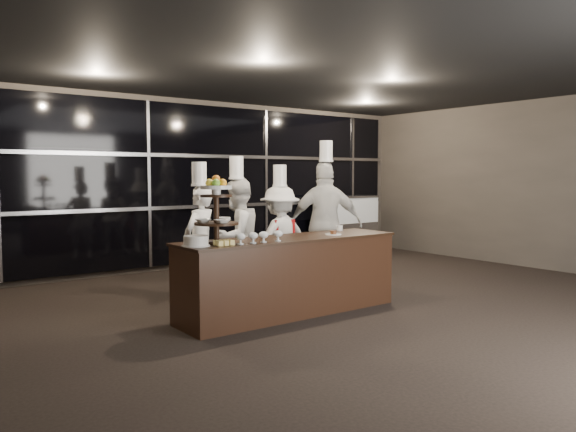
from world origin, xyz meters
TOP-DOWN VIEW (x-y plane):
  - room at (0.00, 0.00)m, footprint 10.00×10.00m
  - window_wall at (0.00, 4.94)m, footprint 8.60×0.10m
  - buffet_counter at (-0.99, 1.26)m, footprint 2.84×0.74m
  - display_stand at (-1.99, 1.26)m, footprint 0.48×0.48m
  - compotes at (-1.59, 1.04)m, footprint 0.61×0.11m
  - layer_cake at (-2.27, 1.21)m, footprint 0.30×0.30m
  - pastry_squares at (-2.00, 1.10)m, footprint 0.20×0.13m
  - small_plate at (-0.39, 1.16)m, footprint 0.20×0.20m
  - chef_cup at (0.04, 1.51)m, footprint 0.08×0.08m
  - display_case at (2.75, 4.30)m, footprint 1.30×0.57m
  - chef_a at (-1.58, 2.41)m, footprint 0.67×0.59m
  - chef_b at (-0.99, 2.45)m, footprint 0.93×0.82m
  - chef_c at (-0.30, 2.40)m, footprint 1.01×0.63m
  - chef_d at (0.41, 2.22)m, footprint 1.17×0.97m

SIDE VIEW (x-z plane):
  - buffet_counter at x=-0.99m, z-range 0.01..0.93m
  - display_case at x=2.75m, z-range 0.07..1.31m
  - chef_c at x=-0.30m, z-range -0.14..1.67m
  - chef_a at x=-1.58m, z-range -0.12..1.71m
  - chef_b at x=-0.99m, z-range -0.14..1.78m
  - small_plate at x=-0.39m, z-range 0.91..0.96m
  - chef_d at x=0.41m, z-range -0.14..2.03m
  - pastry_squares at x=-2.00m, z-range 0.92..0.97m
  - chef_cup at x=0.04m, z-range 0.92..0.99m
  - layer_cake at x=-2.27m, z-range 0.92..1.03m
  - compotes at x=-1.59m, z-range 0.94..1.06m
  - display_stand at x=-1.99m, z-range 0.97..1.71m
  - room at x=0.00m, z-range -3.50..6.50m
  - window_wall at x=0.00m, z-range 0.10..2.90m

